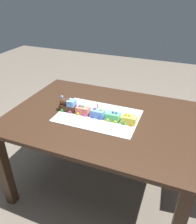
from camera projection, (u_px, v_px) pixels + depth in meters
name	position (u px, v px, depth m)	size (l,w,h in m)	color
ground_plane	(102.00, 185.00, 2.05)	(8.00, 8.00, 0.00)	#6B6054
dining_table	(103.00, 127.00, 1.73)	(1.40, 1.00, 0.74)	#382316
cake_board	(98.00, 116.00, 1.68)	(0.60, 0.40, 0.00)	silver
cake_locomotive	(68.00, 105.00, 1.72)	(0.14, 0.08, 0.12)	#472816
cake_car_flatbed_coral	(83.00, 110.00, 1.69)	(0.10, 0.08, 0.07)	#F27260
cake_car_gondola_sky_blue	(98.00, 113.00, 1.65)	(0.10, 0.08, 0.07)	#669EEA
cake_car_hopper_mint_green	(113.00, 116.00, 1.61)	(0.10, 0.08, 0.07)	#59CC7A
cake_car_caboose_lemon	(129.00, 120.00, 1.57)	(0.10, 0.08, 0.07)	#F4E04C
birthday_candle	(98.00, 105.00, 1.61)	(0.01, 0.01, 0.05)	#F24C59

